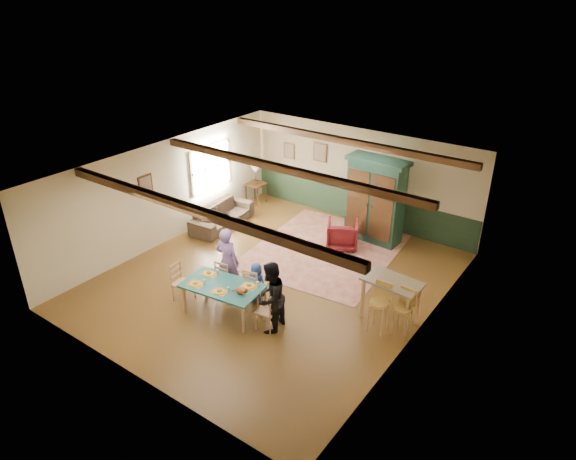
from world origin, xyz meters
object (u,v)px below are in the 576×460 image
Objects in this scene: armchair at (342,234)px; sofa at (222,215)px; person_woman at (270,297)px; counter_table at (390,301)px; armoire at (375,200)px; end_table at (256,193)px; dining_table at (223,299)px; cat at (240,291)px; dining_chair_end_left at (183,283)px; table_lamp at (255,174)px; dining_chair_far_left at (227,276)px; dining_chair_far_right at (255,285)px; bar_stool_right at (403,313)px; person_man at (228,261)px; person_child at (257,282)px; bar_stool_left at (379,308)px; dining_chair_end_right at (267,310)px.

armchair is 0.38× the size of sofa.
counter_table is at bearing 125.29° from person_woman.
end_table is at bearing -178.44° from armoire.
dining_table is 0.66m from cat.
person_woman is (1.13, 0.14, 0.41)m from dining_table.
dining_chair_end_left is 2.22m from person_woman.
armchair is at bearing -14.65° from table_lamp.
end_table is at bearing 14.92° from dining_chair_end_left.
cat is 0.14× the size of armoire.
dining_chair_far_right is at bearing -180.00° from dining_chair_far_left.
bar_stool_right is at bearing -36.76° from counter_table.
end_table is at bearing 118.82° from cat.
dining_chair_end_left is 0.58× the size of person_woman.
armchair is (0.53, 4.00, 0.02)m from dining_table.
cat is at bearing -93.37° from dining_chair_end_left.
person_man reaches higher than table_lamp.
dining_chair_end_left is 4.66m from bar_stool_right.
person_man is 3.88m from bar_stool_right.
person_man reaches higher than person_child.
bar_stool_left is (2.60, 0.65, 0.09)m from dining_chair_far_right.
dining_table is at bearing -153.63° from bar_stool_right.
person_woman is 2.53× the size of table_lamp.
dining_chair_far_left is at bearing 0.00° from dining_chair_far_right.
dining_chair_far_left is 2.64× the size of cat.
armoire is (-0.06, 4.72, 0.70)m from dining_chair_end_right.
bar_stool_right is (2.80, -2.51, 0.14)m from armchair.
dining_chair_end_right is at bearing 7.15° from dining_table.
dining_chair_end_left is 1.33× the size of end_table.
bar_stool_right is (2.35, -3.36, -0.63)m from armoire.
dining_chair_end_right is 4.97m from sofa.
dining_chair_end_right is 0.58× the size of person_woman.
person_woman is 5.05m from sofa.
cat is (0.23, -0.73, 0.33)m from dining_chair_far_right.
person_man reaches higher than bar_stool_left.
counter_table is at bearing 109.47° from armchair.
person_woman reaches higher than person_child.
dining_chair_far_left is at bearing -46.17° from dining_chair_end_left.
bar_stool_left is (2.88, 1.34, 0.19)m from dining_table.
bar_stool_left is at bearing -174.77° from person_child.
dining_chair_end_left is 4.42m from armchair.
cat reaches higher than end_table.
armoire is (0.70, 4.15, 0.70)m from dining_chair_far_right.
table_lamp is (-3.10, 4.95, 0.61)m from dining_table.
dining_chair_end_right is 3.91m from armchair.
dining_chair_far_right reaches higher than cat.
armchair is 3.77m from bar_stool_right.
armoire reaches higher than person_woman.
person_man is 1.37× the size of counter_table.
bar_stool_left is (1.84, 1.21, 0.09)m from dining_chair_end_right.
armoire is at bearing 77.37° from cat.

